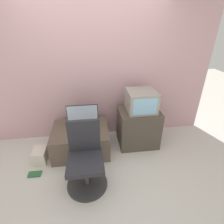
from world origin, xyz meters
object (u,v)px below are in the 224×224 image
at_px(keyboard, 83,133).
at_px(cardboard_box_lower, 40,156).
at_px(main_monitor, 83,116).
at_px(book, 35,174).
at_px(crt_tv, 141,101).
at_px(mouse, 99,131).
at_px(office_chair, 86,161).

distance_m(keyboard, cardboard_box_lower, 0.81).
distance_m(main_monitor, cardboard_box_lower, 0.96).
bearing_deg(cardboard_box_lower, book, -96.57).
relative_size(main_monitor, keyboard, 1.41).
xyz_separation_m(keyboard, crt_tv, (1.02, 0.23, 0.42)).
distance_m(main_monitor, mouse, 0.38).
height_order(main_monitor, office_chair, office_chair).
bearing_deg(main_monitor, cardboard_box_lower, -158.10).
distance_m(mouse, book, 1.19).
bearing_deg(crt_tv, mouse, -164.56).
bearing_deg(office_chair, main_monitor, 92.34).
bearing_deg(keyboard, crt_tv, 12.76).
distance_m(mouse, office_chair, 0.66).
relative_size(crt_tv, office_chair, 0.51).
distance_m(main_monitor, book, 1.17).
height_order(keyboard, office_chair, office_chair).
xyz_separation_m(office_chair, book, (-0.80, 0.23, -0.38)).
height_order(main_monitor, crt_tv, crt_tv).
distance_m(keyboard, book, 0.96).
xyz_separation_m(mouse, office_chair, (-0.22, -0.61, -0.07)).
bearing_deg(main_monitor, keyboard, -91.05).
bearing_deg(book, office_chair, -16.06).
bearing_deg(main_monitor, book, -142.36).
bearing_deg(office_chair, keyboard, 93.67).
xyz_separation_m(office_chair, cardboard_box_lower, (-0.77, 0.53, -0.28)).
relative_size(office_chair, book, 4.93).
height_order(main_monitor, book, main_monitor).
relative_size(mouse, book, 0.33).
xyz_separation_m(main_monitor, cardboard_box_lower, (-0.74, -0.30, -0.54)).
height_order(keyboard, book, keyboard).
xyz_separation_m(mouse, crt_tv, (0.76, 0.21, 0.41)).
relative_size(mouse, cardboard_box_lower, 0.24).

